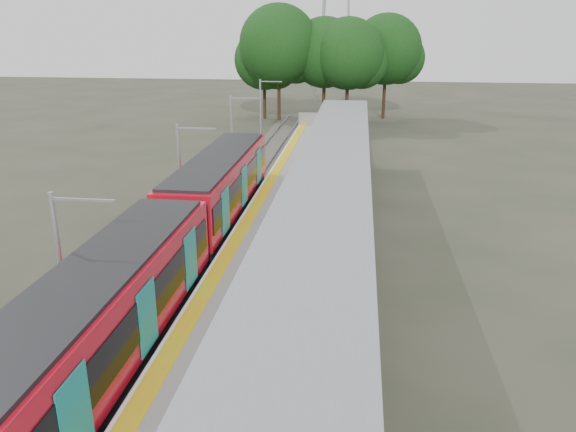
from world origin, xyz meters
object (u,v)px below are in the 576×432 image
object	(u,v)px
bench_far	(350,142)
info_pillar_far	(319,181)
litter_bin	(328,216)
train	(178,232)
bench_near	(317,361)
info_pillar_near	(305,316)
bench_mid	(352,206)

from	to	relation	value
bench_far	info_pillar_far	world-z (taller)	info_pillar_far
bench_far	info_pillar_far	size ratio (longest dim) A/B	1.09
litter_bin	train	bearing A→B (deg)	-141.33
bench_near	info_pillar_near	bearing A→B (deg)	113.48
bench_near	litter_bin	xyz separation A→B (m)	(-0.44, 12.54, -0.19)
info_pillar_near	train	bearing A→B (deg)	148.93
train	bench_near	distance (m)	10.07
bench_near	bench_mid	size ratio (longest dim) A/B	1.27
bench_near	info_pillar_near	world-z (taller)	info_pillar_near
train	info_pillar_near	world-z (taller)	train
info_pillar_near	bench_far	bearing A→B (deg)	102.28
train	bench_far	size ratio (longest dim) A/B	15.45
bench_far	train	bearing A→B (deg)	-92.64
info_pillar_near	litter_bin	distance (m)	10.50
info_pillar_near	litter_bin	xyz separation A→B (m)	(0.09, 10.49, -0.39)
bench_far	bench_mid	bearing A→B (deg)	-74.21
info_pillar_far	litter_bin	size ratio (longest dim) A/B	2.05
bench_far	bench_near	bearing A→B (deg)	-76.21
train	bench_far	world-z (taller)	train
bench_near	info_pillar_far	world-z (taller)	info_pillar_far
bench_near	bench_far	bearing A→B (deg)	98.50
bench_near	litter_bin	bearing A→B (deg)	100.96
bench_far	info_pillar_far	distance (m)	12.00
litter_bin	bench_far	bearing A→B (deg)	87.70
bench_near	bench_mid	bearing A→B (deg)	96.27
bench_near	info_pillar_far	distance (m)	17.58
train	litter_bin	bearing A→B (deg)	38.67
info_pillar_far	train	bearing A→B (deg)	-107.57
bench_near	info_pillar_far	xyz separation A→B (m)	(-1.27, 17.54, 0.11)
litter_bin	info_pillar_far	bearing A→B (deg)	99.47
info_pillar_near	info_pillar_far	size ratio (longest dim) A/B	1.11
info_pillar_far	info_pillar_near	bearing A→B (deg)	-77.34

